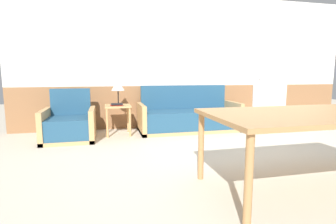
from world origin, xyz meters
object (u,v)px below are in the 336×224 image
at_px(side_table, 118,111).
at_px(table_lamp, 118,86).
at_px(dining_table, 321,118).
at_px(couch, 188,117).
at_px(armchair, 70,125).

relative_size(side_table, table_lamp, 1.19).
height_order(side_table, dining_table, dining_table).
bearing_deg(couch, armchair, -173.38).
bearing_deg(dining_table, couch, 97.97).
relative_size(side_table, dining_table, 0.25).
distance_m(table_lamp, dining_table, 3.32).
xyz_separation_m(table_lamp, dining_table, (1.74, -2.82, -0.20)).
relative_size(couch, armchair, 2.29).
distance_m(couch, dining_table, 2.87).
distance_m(armchair, side_table, 0.86).
bearing_deg(side_table, armchair, -166.88).
relative_size(armchair, side_table, 1.56).
relative_size(table_lamp, dining_table, 0.21).
xyz_separation_m(armchair, table_lamp, (0.83, 0.27, 0.64)).
distance_m(armchair, dining_table, 3.65).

